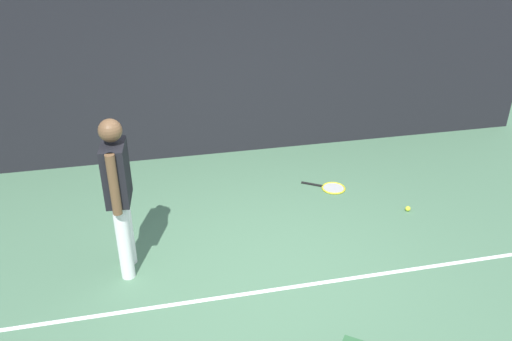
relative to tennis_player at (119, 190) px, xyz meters
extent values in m
plane|color=#4C7556|center=(1.38, -0.36, -0.97)|extent=(12.00, 12.00, 0.00)
cube|color=black|center=(1.38, 2.64, 0.45)|extent=(10.00, 0.10, 2.83)
cube|color=white|center=(1.38, -0.65, -0.96)|extent=(9.00, 0.05, 0.00)
cylinder|color=white|center=(-0.01, -0.12, -0.54)|extent=(0.14, 0.14, 0.85)
cylinder|color=white|center=(0.01, 0.12, -0.54)|extent=(0.14, 0.14, 0.85)
cube|color=black|center=(0.00, 0.00, 0.18)|extent=(0.25, 0.42, 0.60)
sphere|color=brown|center=(0.00, 0.00, 0.62)|extent=(0.22, 0.22, 0.22)
cylinder|color=brown|center=(-0.02, -0.22, 0.17)|extent=(0.09, 0.09, 0.62)
cylinder|color=brown|center=(0.02, 0.22, 0.17)|extent=(0.09, 0.09, 0.62)
cylinder|color=black|center=(2.45, 1.32, -0.95)|extent=(0.27, 0.19, 0.03)
torus|color=gold|center=(2.70, 1.15, -0.95)|extent=(0.45, 0.45, 0.02)
cylinder|color=#B2B2B2|center=(2.70, 1.15, -0.95)|extent=(0.38, 0.38, 0.00)
sphere|color=#CCE033|center=(3.41, 0.43, -0.93)|extent=(0.07, 0.07, 0.07)
camera|label=1|loc=(0.38, -4.52, 2.48)|focal=36.04mm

